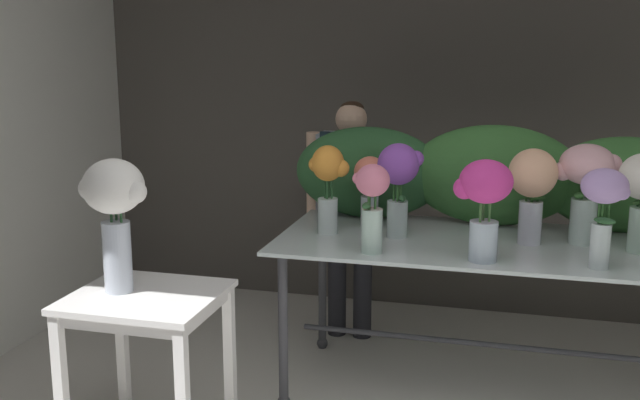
{
  "coord_description": "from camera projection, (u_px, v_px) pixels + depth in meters",
  "views": [
    {
      "loc": [
        0.43,
        -2.03,
        1.89
      ],
      "look_at": [
        -0.45,
        1.32,
        1.16
      ],
      "focal_mm": 41.23,
      "sensor_mm": 36.0,
      "label": 1
    }
  ],
  "objects": [
    {
      "name": "wall_back",
      "position": [
        451.0,
        108.0,
        5.17
      ],
      "size": [
        5.27,
        0.12,
        2.91
      ],
      "primitive_type": "cube",
      "color": "#4C4742",
      "rests_on": "ground"
    },
    {
      "name": "vase_blush_stock",
      "position": [
        586.0,
        180.0,
        3.76
      ],
      "size": [
        0.33,
        0.28,
        0.52
      ],
      "color": "silver",
      "rests_on": "display_table_glass"
    },
    {
      "name": "foliage_backdrop",
      "position": [
        485.0,
        177.0,
        4.18
      ],
      "size": [
        2.3,
        0.31,
        0.58
      ],
      "color": "#28562D",
      "rests_on": "display_table_glass"
    },
    {
      "name": "vase_violet_roses",
      "position": [
        399.0,
        177.0,
        3.9
      ],
      "size": [
        0.24,
        0.22,
        0.51
      ],
      "color": "silver",
      "rests_on": "display_table_glass"
    },
    {
      "name": "vase_sunset_carnations",
      "position": [
        328.0,
        181.0,
        3.98
      ],
      "size": [
        0.22,
        0.18,
        0.49
      ],
      "color": "silver",
      "rests_on": "display_table_glass"
    },
    {
      "name": "florist",
      "position": [
        350.0,
        196.0,
        4.69
      ],
      "size": [
        0.58,
        0.24,
        1.55
      ],
      "color": "#232328",
      "rests_on": "ground"
    },
    {
      "name": "vase_coral_freesia",
      "position": [
        370.0,
        185.0,
        4.14
      ],
      "size": [
        0.18,
        0.18,
        0.4
      ],
      "color": "silver",
      "rests_on": "display_table_glass"
    },
    {
      "name": "vase_lilac_hydrangea",
      "position": [
        604.0,
        203.0,
        3.34
      ],
      "size": [
        0.22,
        0.21,
        0.47
      ],
      "color": "silver",
      "rests_on": "display_table_glass"
    },
    {
      "name": "side_table_white",
      "position": [
        147.0,
        314.0,
        3.46
      ],
      "size": [
        0.68,
        0.63,
        0.75
      ],
      "color": "white",
      "rests_on": "ground"
    },
    {
      "name": "vase_white_roses_tall",
      "position": [
        114.0,
        206.0,
        3.39
      ],
      "size": [
        0.33,
        0.28,
        0.63
      ],
      "color": "silver",
      "rests_on": "side_table_white"
    },
    {
      "name": "vase_peach_ranunculus",
      "position": [
        532.0,
        185.0,
        3.76
      ],
      "size": [
        0.25,
        0.25,
        0.5
      ],
      "color": "silver",
      "rests_on": "display_table_glass"
    },
    {
      "name": "display_table_glass",
      "position": [
        479.0,
        262.0,
        3.9
      ],
      "size": [
        2.13,
        1.01,
        0.88
      ],
      "color": "silver",
      "rests_on": "ground"
    },
    {
      "name": "vase_rosy_peonies",
      "position": [
        372.0,
        203.0,
        3.61
      ],
      "size": [
        0.19,
        0.17,
        0.45
      ],
      "color": "silver",
      "rests_on": "display_table_glass"
    },
    {
      "name": "vase_magenta_dahlias",
      "position": [
        484.0,
        198.0,
        3.46
      ],
      "size": [
        0.28,
        0.25,
        0.49
      ],
      "color": "silver",
      "rests_on": "display_table_glass"
    }
  ]
}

